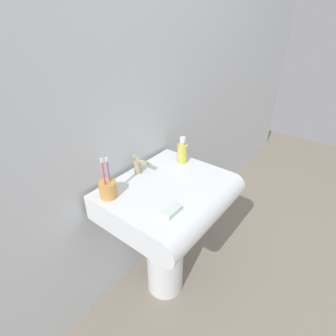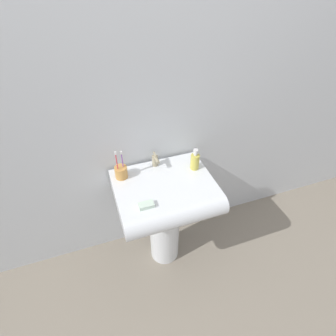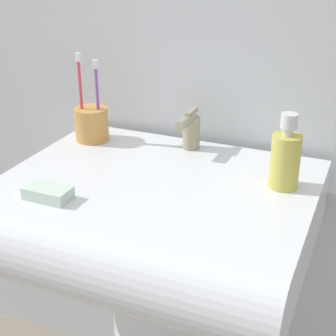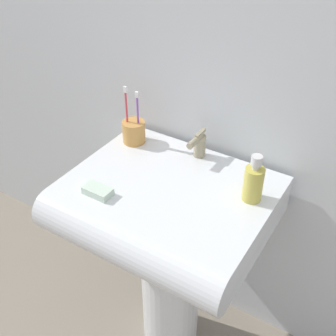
% 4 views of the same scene
% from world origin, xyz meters
% --- Properties ---
extents(ground_plane, '(6.00, 6.00, 0.00)m').
position_xyz_m(ground_plane, '(0.00, 0.00, 0.00)').
color(ground_plane, gray).
rests_on(ground_plane, ground).
extents(wall_back, '(5.00, 0.05, 2.40)m').
position_xyz_m(wall_back, '(0.00, 0.28, 1.20)').
color(wall_back, silver).
rests_on(wall_back, ground).
extents(sink_pedestal, '(0.22, 0.22, 0.65)m').
position_xyz_m(sink_pedestal, '(0.00, 0.00, 0.33)').
color(sink_pedestal, white).
rests_on(sink_pedestal, ground).
extents(sink_basin, '(0.62, 0.53, 0.13)m').
position_xyz_m(sink_basin, '(0.00, -0.05, 0.72)').
color(sink_basin, white).
rests_on(sink_basin, sink_pedestal).
extents(faucet, '(0.04, 0.10, 0.09)m').
position_xyz_m(faucet, '(0.00, 0.17, 0.83)').
color(faucet, tan).
rests_on(faucet, sink_basin).
extents(toothbrush_cup, '(0.08, 0.08, 0.21)m').
position_xyz_m(toothbrush_cup, '(-0.24, 0.14, 0.83)').
color(toothbrush_cup, '#D19347').
rests_on(toothbrush_cup, sink_basin).
extents(soap_bottle, '(0.06, 0.06, 0.15)m').
position_xyz_m(soap_bottle, '(0.24, 0.06, 0.85)').
color(soap_bottle, gold).
rests_on(soap_bottle, sink_basin).
extents(bar_soap, '(0.09, 0.05, 0.02)m').
position_xyz_m(bar_soap, '(-0.16, -0.16, 0.80)').
color(bar_soap, silver).
rests_on(bar_soap, sink_basin).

